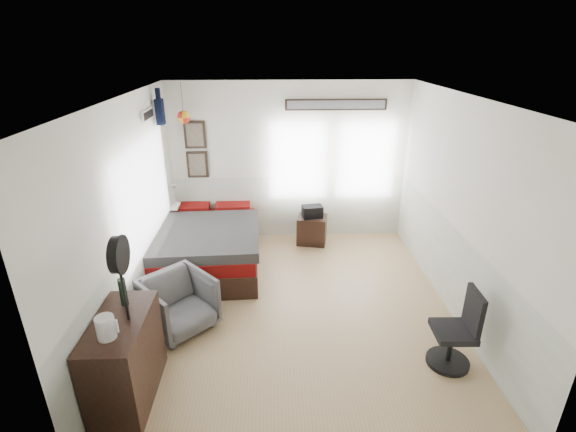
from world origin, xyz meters
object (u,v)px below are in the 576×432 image
(bed, at_px, (209,245))
(task_chair, at_px, (457,335))
(nightstand, at_px, (312,230))
(armchair, at_px, (179,303))
(dresser, at_px, (125,359))

(bed, height_order, task_chair, task_chair)
(nightstand, bearing_deg, armchair, -117.29)
(nightstand, height_order, task_chair, task_chair)
(bed, distance_m, task_chair, 3.75)
(dresser, height_order, nightstand, dresser)
(armchair, bearing_deg, bed, 41.65)
(bed, relative_size, nightstand, 4.47)
(dresser, distance_m, nightstand, 3.95)
(dresser, bearing_deg, armchair, 74.74)
(armchair, distance_m, nightstand, 2.91)
(task_chair, bearing_deg, armchair, 168.25)
(armchair, xyz_separation_m, task_chair, (3.09, -0.75, 0.03))
(bed, height_order, armchair, armchair)
(armchair, bearing_deg, task_chair, -56.62)
(dresser, height_order, armchair, dresser)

